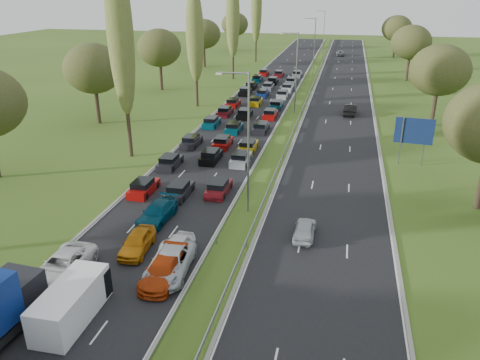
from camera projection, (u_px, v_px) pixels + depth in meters
The scene contains 20 objects.
ground at pixel (296, 110), 73.92m from camera, with size 260.00×260.00×0.00m, color #3B561A.
near_carriageway at pixel (257, 104), 77.55m from camera, with size 10.50×215.00×0.04m, color black.
far_carriageway at pixel (340, 108), 74.80m from camera, with size 10.50×215.00×0.04m, color black.
central_reservation at pixel (298, 103), 75.97m from camera, with size 2.36×215.00×0.32m.
lamp_columns at pixel (296, 74), 69.83m from camera, with size 0.18×140.18×12.00m.
poplar_row at pixel (169, 33), 61.79m from camera, with size 2.80×127.80×22.44m.
woodland_left at pixel (80, 73), 60.73m from camera, with size 8.00×166.00×11.10m.
woodland_right at pixel (452, 82), 54.99m from camera, with size 8.00×153.00×11.10m.
traffic_queue_fill at pixel (250, 109), 72.64m from camera, with size 9.13×69.07×0.80m.
near_car_2 at pixel (63, 265), 31.19m from camera, with size 2.57×5.58×1.55m, color white.
near_car_7 at pixel (157, 213), 38.55m from camera, with size 2.08×5.12×1.49m, color #053C54.
near_car_8 at pixel (137, 242), 34.11m from camera, with size 1.78×4.41×1.50m, color #C4750D.
near_car_10 at pixel (170, 263), 31.44m from camera, with size 2.59×5.62×1.56m, color silver.
near_car_11 at pixel (164, 270), 30.75m from camera, with size 2.09×5.14×1.49m, color #AD330A.
near_car_12 at pixel (175, 249), 33.15m from camera, with size 1.77×4.40×1.50m, color white.
far_car_0 at pixel (305, 229), 36.08m from camera, with size 1.60×3.97×1.35m, color #B3B9BD.
far_car_1 at pixel (350, 109), 70.88m from camera, with size 1.68×4.81×1.58m, color black.
far_car_2 at pixel (340, 53), 132.13m from camera, with size 2.29×4.98×1.38m, color slate.
white_van_rear at pixel (73, 301), 27.07m from camera, with size 2.21×5.63×2.26m.
direction_sign at pixel (414, 133), 49.81m from camera, with size 3.99×0.47×5.20m.
Camera 1 is at (11.88, 7.28, 17.99)m, focal length 35.00 mm.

